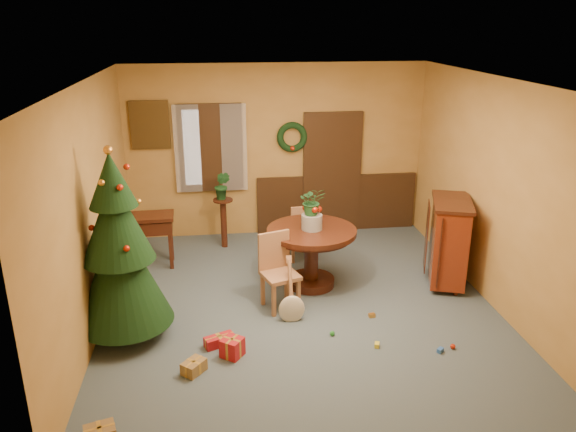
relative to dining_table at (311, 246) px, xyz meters
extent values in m
plane|color=#3C4C57|center=(-0.24, -0.59, -0.59)|extent=(5.50, 5.50, 0.00)
plane|color=silver|center=(-0.24, -0.59, 2.31)|extent=(5.50, 5.50, 0.00)
plane|color=olive|center=(-0.24, 2.16, 0.86)|extent=(5.00, 0.00, 5.00)
plane|color=olive|center=(-0.24, -3.34, 0.86)|extent=(5.00, 0.00, 5.00)
plane|color=olive|center=(-2.74, -0.59, 0.86)|extent=(0.00, 5.50, 5.50)
plane|color=olive|center=(2.26, -0.59, 0.86)|extent=(0.00, 5.50, 5.50)
cube|color=black|center=(0.81, 2.12, -0.09)|extent=(2.80, 0.06, 1.00)
cube|color=black|center=(0.71, 2.11, 0.46)|extent=(1.00, 0.08, 2.10)
cube|color=white|center=(0.71, 2.14, 0.41)|extent=(0.80, 0.03, 1.90)
cube|color=black|center=(-1.34, 2.11, 0.96)|extent=(1.05, 0.08, 1.45)
cube|color=white|center=(-1.34, 2.14, 0.96)|extent=(0.88, 0.03, 1.25)
cube|color=white|center=(-1.72, 2.06, 0.96)|extent=(0.42, 0.02, 1.45)
cube|color=white|center=(-0.96, 2.06, 0.96)|extent=(0.42, 0.02, 1.45)
torus|color=black|center=(0.01, 2.08, 1.11)|extent=(0.51, 0.11, 0.51)
cube|color=#4C3819|center=(-2.29, 2.12, 1.36)|extent=(0.62, 0.05, 0.78)
cube|color=gray|center=(-2.29, 2.15, 1.36)|extent=(0.48, 0.02, 0.62)
cylinder|color=black|center=(0.00, 0.00, 0.22)|extent=(1.24, 1.24, 0.07)
cylinder|color=black|center=(0.00, 0.00, 0.16)|extent=(1.10, 1.10, 0.04)
cylinder|color=black|center=(0.00, 0.00, -0.18)|extent=(0.20, 0.20, 0.68)
cylinder|color=black|center=(0.00, 0.00, -0.54)|extent=(0.66, 0.66, 0.11)
cylinder|color=slate|center=(0.00, 0.00, 0.36)|extent=(0.28, 0.28, 0.21)
imported|color=#1E4C23|center=(0.00, 0.00, 0.66)|extent=(0.35, 0.30, 0.39)
cube|color=brown|center=(-0.50, -0.59, -0.13)|extent=(0.54, 0.54, 0.05)
cube|color=brown|center=(-0.57, -0.41, 0.14)|extent=(0.42, 0.18, 0.51)
cube|color=brown|center=(-0.40, -0.37, -0.37)|extent=(0.06, 0.06, 0.44)
cube|color=brown|center=(-0.72, -0.48, -0.37)|extent=(0.06, 0.06, 0.44)
cube|color=brown|center=(-0.28, -0.70, -0.37)|extent=(0.06, 0.06, 0.44)
cube|color=brown|center=(-0.61, -0.81, -0.37)|extent=(0.06, 0.06, 0.44)
cube|color=brown|center=(0.00, 0.96, -0.17)|extent=(0.43, 0.43, 0.05)
cube|color=brown|center=(0.01, 0.78, 0.08)|extent=(0.40, 0.08, 0.47)
cube|color=brown|center=(-0.15, 0.79, -0.39)|extent=(0.05, 0.05, 0.40)
cube|color=brown|center=(0.17, 0.82, -0.39)|extent=(0.05, 0.05, 0.40)
cube|color=brown|center=(-0.18, 1.10, -0.39)|extent=(0.05, 0.05, 0.40)
cube|color=brown|center=(0.14, 1.13, -0.39)|extent=(0.05, 0.05, 0.40)
cylinder|color=black|center=(-1.18, 1.58, -0.20)|extent=(0.10, 0.10, 0.80)
cylinder|color=black|center=(-1.18, 1.58, 0.21)|extent=(0.32, 0.32, 0.03)
imported|color=#19471E|center=(-1.18, 1.58, 0.46)|extent=(0.32, 0.29, 0.47)
cylinder|color=#382111|center=(-2.39, -1.03, -0.47)|extent=(0.14, 0.14, 0.24)
cone|color=black|center=(-2.39, -1.03, 0.27)|extent=(1.12, 1.12, 1.32)
cone|color=black|center=(-2.39, -1.03, 0.88)|extent=(0.81, 0.81, 0.96)
cone|color=black|center=(-2.39, -1.03, 1.34)|extent=(0.53, 0.53, 0.61)
sphere|color=gold|center=(-2.39, -1.03, 1.66)|extent=(0.10, 0.10, 0.10)
cube|color=black|center=(-2.38, 0.97, 0.20)|extent=(0.94, 0.49, 0.05)
cube|color=black|center=(-2.38, 0.97, 0.05)|extent=(0.88, 0.45, 0.19)
cube|color=black|center=(-2.77, 0.97, -0.22)|extent=(0.07, 0.33, 0.76)
cube|color=black|center=(-1.99, 0.97, -0.22)|extent=(0.07, 0.33, 0.76)
cube|color=#62180B|center=(1.91, -0.17, 0.04)|extent=(0.72, 1.00, 1.12)
cube|color=black|center=(1.91, -0.17, 0.62)|extent=(0.79, 1.07, 0.05)
cylinder|color=black|center=(1.91, -0.55, -0.55)|extent=(0.06, 0.06, 0.08)
cylinder|color=black|center=(1.91, 0.21, -0.55)|extent=(0.06, 0.06, 0.08)
cube|color=#A9161B|center=(-1.17, -1.63, -0.49)|extent=(0.30, 0.30, 0.21)
cube|color=#B88C31|center=(-1.17, -1.63, -0.49)|extent=(0.19, 0.15, 0.22)
cube|color=#B88C31|center=(-1.17, -1.63, -0.49)|extent=(0.15, 0.19, 0.22)
cube|color=brown|center=(-1.59, -1.88, -0.53)|extent=(0.29, 0.30, 0.13)
cube|color=#B88C31|center=(-1.59, -1.88, -0.53)|extent=(0.18, 0.21, 0.14)
cube|color=#B88C31|center=(-1.59, -1.88, -0.53)|extent=(0.16, 0.14, 0.14)
cube|color=#A9161B|center=(-1.31, -1.39, -0.53)|extent=(0.37, 0.26, 0.12)
cube|color=#B88C31|center=(-1.31, -1.39, -0.53)|extent=(0.33, 0.15, 0.12)
cube|color=#B88C31|center=(-1.31, -1.39, -0.53)|extent=(0.10, 0.15, 0.12)
cube|color=#2859B1|center=(1.17, -1.86, -0.57)|extent=(0.09, 0.09, 0.05)
sphere|color=#217B26|center=(0.03, -1.36, -0.56)|extent=(0.06, 0.06, 0.06)
cube|color=yellow|center=(0.49, -1.66, -0.57)|extent=(0.08, 0.09, 0.05)
sphere|color=#B0230B|center=(1.34, -1.81, -0.56)|extent=(0.06, 0.06, 0.06)
cube|color=gold|center=(0.61, -0.99, -0.57)|extent=(0.09, 0.06, 0.05)
camera|label=1|loc=(-1.25, -7.06, 2.99)|focal=35.00mm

